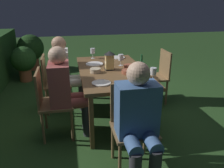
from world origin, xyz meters
TOP-DOWN VIEW (x-y plane):
  - ground_plane at (0.00, 0.00)m, footprint 16.00×16.00m
  - dining_table at (0.00, 0.00)m, footprint 1.61×0.90m
  - chair_side_right_b at (0.36, 0.84)m, footprint 0.42×0.40m
  - person_in_cream at (0.36, 0.65)m, footprint 0.38×0.47m
  - chair_side_right_a at (-0.36, 0.84)m, footprint 0.42×0.40m
  - person_in_rust at (-0.36, 0.65)m, footprint 0.38×0.47m
  - chair_side_left_b at (0.36, -0.84)m, footprint 0.42×0.40m
  - chair_head_near at (-1.05, 0.00)m, footprint 0.40×0.42m
  - person_in_blue at (-1.25, 0.00)m, footprint 0.48×0.38m
  - lantern_centerpiece at (0.00, 0.04)m, footprint 0.15×0.15m
  - green_bottle_on_table at (-0.39, -0.29)m, footprint 0.07×0.07m
  - wine_glass_a at (0.68, 0.19)m, footprint 0.08×0.08m
  - wine_glass_b at (-0.57, -0.38)m, footprint 0.08×0.08m
  - wine_glass_c at (0.17, -0.16)m, footprint 0.08×0.08m
  - plate_a at (0.63, -0.23)m, footprint 0.23×0.23m
  - plate_b at (-0.53, 0.23)m, footprint 0.22×0.22m
  - plate_c at (0.31, 0.21)m, footprint 0.26×0.26m
  - bowl_olives at (-0.21, -0.17)m, footprint 0.16×0.16m
  - bowl_bread at (-0.09, 0.24)m, footprint 0.15×0.15m
  - bowl_salad at (0.01, -0.26)m, footprint 0.17×0.17m
  - potted_plant_by_hedge at (1.87, 1.51)m, footprint 0.52×0.52m
  - potted_plant_corner at (2.74, 1.48)m, footprint 0.63×0.63m

SIDE VIEW (x-z plane):
  - ground_plane at x=0.00m, z-range 0.00..0.00m
  - potted_plant_by_hedge at x=1.87m, z-range 0.07..0.81m
  - chair_side_right_b at x=0.36m, z-range 0.05..0.92m
  - chair_side_right_a at x=-0.36m, z-range 0.05..0.92m
  - chair_side_left_b at x=0.36m, z-range 0.05..0.92m
  - chair_head_near at x=-1.05m, z-range 0.05..0.92m
  - potted_plant_corner at x=2.74m, z-range 0.07..0.93m
  - person_in_cream at x=0.36m, z-range 0.06..1.21m
  - person_in_rust at x=-0.36m, z-range 0.06..1.21m
  - person_in_blue at x=-1.25m, z-range 0.06..1.21m
  - dining_table at x=0.00m, z-range 0.31..1.03m
  - plate_a at x=0.63m, z-range 0.72..0.74m
  - plate_b at x=-0.53m, z-range 0.72..0.74m
  - plate_c at x=0.31m, z-range 0.72..0.74m
  - bowl_olives at x=-0.21m, z-range 0.73..0.77m
  - bowl_salad at x=0.01m, z-range 0.73..0.78m
  - bowl_bread at x=-0.09m, z-range 0.73..0.78m
  - green_bottle_on_table at x=-0.39m, z-range 0.69..0.98m
  - wine_glass_a at x=0.68m, z-range 0.76..0.93m
  - wine_glass_b at x=-0.57m, z-range 0.76..0.93m
  - wine_glass_c at x=0.17m, z-range 0.76..0.93m
  - lantern_centerpiece at x=0.00m, z-range 0.74..1.00m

